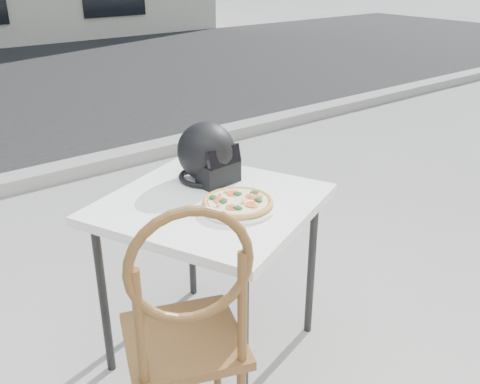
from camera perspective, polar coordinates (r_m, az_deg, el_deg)
curb at (r=4.99m, az=-24.09°, el=0.65°), size 30.00×0.25×0.12m
cafe_table_main at (r=2.45m, az=-3.10°, el=-2.43°), size 1.17×1.17×0.85m
plate at (r=2.32m, az=-0.21°, el=-1.60°), size 0.41×0.41×0.02m
pizza at (r=2.31m, az=-0.21°, el=-1.08°), size 0.38×0.38×0.04m
helmet at (r=2.60m, az=-3.47°, el=3.97°), size 0.31×0.32×0.29m
cafe_chair_main at (r=2.00m, az=-5.70°, el=-13.65°), size 0.57×0.57×1.16m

